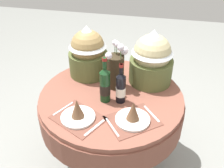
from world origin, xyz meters
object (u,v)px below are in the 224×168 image
(wine_bottle_centre, at_px, (121,88))
(gift_tub_back_left, at_px, (88,50))
(dining_table, at_px, (111,109))
(flower_vase, at_px, (116,69))
(place_setting_right, at_px, (133,116))
(wine_bottle_left, at_px, (105,85))
(gift_tub_back_right, at_px, (152,56))
(place_setting_left, at_px, (78,113))

(wine_bottle_centre, bearing_deg, gift_tub_back_left, 136.19)
(dining_table, bearing_deg, flower_vase, 85.35)
(place_setting_right, xyz_separation_m, wine_bottle_left, (-0.24, 0.19, 0.09))
(gift_tub_back_left, xyz_separation_m, gift_tub_back_right, (0.54, -0.00, 0.01))
(place_setting_left, bearing_deg, gift_tub_back_left, 99.17)
(dining_table, distance_m, wine_bottle_centre, 0.30)
(place_setting_right, bearing_deg, gift_tub_back_left, 131.43)
(wine_bottle_left, bearing_deg, flower_vase, 79.13)
(wine_bottle_left, bearing_deg, wine_bottle_centre, 6.26)
(dining_table, height_order, place_setting_right, place_setting_right)
(flower_vase, height_order, gift_tub_back_left, gift_tub_back_left)
(dining_table, bearing_deg, wine_bottle_left, -109.87)
(place_setting_right, height_order, gift_tub_back_right, gift_tub_back_right)
(dining_table, distance_m, gift_tub_back_left, 0.54)
(wine_bottle_centre, bearing_deg, dining_table, 142.03)
(place_setting_right, bearing_deg, gift_tub_back_right, 82.64)
(gift_tub_back_left, bearing_deg, wine_bottle_left, -56.24)
(flower_vase, distance_m, wine_bottle_centre, 0.21)
(place_setting_left, bearing_deg, wine_bottle_centre, 45.26)
(wine_bottle_centre, relative_size, gift_tub_back_left, 0.72)
(wine_bottle_centre, distance_m, gift_tub_back_left, 0.49)
(place_setting_right, xyz_separation_m, gift_tub_back_left, (-0.47, 0.53, 0.19))
(place_setting_right, distance_m, wine_bottle_left, 0.32)
(dining_table, height_order, wine_bottle_centre, wine_bottle_centre)
(dining_table, bearing_deg, gift_tub_back_left, 134.46)
(place_setting_right, distance_m, wine_bottle_centre, 0.25)
(gift_tub_back_left, bearing_deg, gift_tub_back_right, -0.48)
(dining_table, xyz_separation_m, place_setting_left, (-0.16, -0.32, 0.20))
(place_setting_left, relative_size, gift_tub_back_left, 0.94)
(place_setting_left, distance_m, gift_tub_back_left, 0.62)
(wine_bottle_left, relative_size, gift_tub_back_left, 0.82)
(place_setting_left, distance_m, gift_tub_back_right, 0.75)
(gift_tub_back_left, distance_m, gift_tub_back_right, 0.54)
(flower_vase, relative_size, gift_tub_back_right, 0.86)
(place_setting_right, height_order, gift_tub_back_left, gift_tub_back_left)
(wine_bottle_centre, height_order, gift_tub_back_right, gift_tub_back_right)
(wine_bottle_centre, bearing_deg, place_setting_left, -134.74)
(wine_bottle_centre, bearing_deg, place_setting_right, -58.42)
(gift_tub_back_right, bearing_deg, wine_bottle_centre, -120.08)
(place_setting_right, bearing_deg, place_setting_left, -171.53)
(wine_bottle_left, bearing_deg, gift_tub_back_left, 123.76)
(dining_table, height_order, gift_tub_back_left, gift_tub_back_left)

